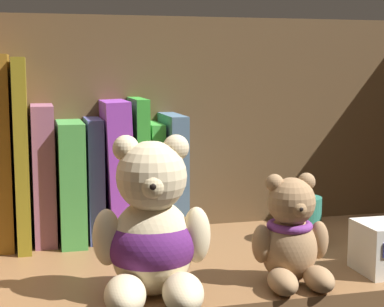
{
  "coord_description": "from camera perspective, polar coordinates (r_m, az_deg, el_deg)",
  "views": [
    {
      "loc": [
        -19.77,
        -70.82,
        25.14
      ],
      "look_at": [
        -1.5,
        0.0,
        14.95
      ],
      "focal_mm": 58.04,
      "sensor_mm": 36.0,
      "label": 1
    }
  ],
  "objects": [
    {
      "name": "shelf_board",
      "position": [
        0.77,
        1.1,
        -10.25
      ],
      "size": [
        75.18,
        31.01,
        2.0
      ],
      "primitive_type": "cube",
      "color": "brown",
      "rests_on": "ground"
    },
    {
      "name": "shelf_back_panel",
      "position": [
        0.9,
        -1.64,
        2.15
      ],
      "size": [
        77.58,
        1.2,
        32.24
      ],
      "primitive_type": "cube",
      "color": "brown",
      "rests_on": "ground"
    },
    {
      "name": "book_4",
      "position": [
        0.84,
        -15.35,
        0.16
      ],
      "size": [
        1.68,
        13.82,
        24.36
      ],
      "primitive_type": "cube",
      "color": "olive",
      "rests_on": "shelf_board"
    },
    {
      "name": "book_5",
      "position": [
        0.85,
        -13.47,
        -1.81
      ],
      "size": [
        2.81,
        9.38,
        18.31
      ],
      "primitive_type": "cube",
      "color": "#864D68",
      "rests_on": "shelf_board"
    },
    {
      "name": "book_6",
      "position": [
        0.85,
        -11.1,
        -2.46
      ],
      "size": [
        3.32,
        12.14,
        16.11
      ],
      "primitive_type": "cube",
      "color": "#419140",
      "rests_on": "shelf_board"
    },
    {
      "name": "book_7",
      "position": [
        0.85,
        -9.01,
        -2.28
      ],
      "size": [
        2.08,
        9.28,
        16.4
      ],
      "primitive_type": "cube",
      "color": "#4A4D91",
      "rests_on": "shelf_board"
    },
    {
      "name": "book_8",
      "position": [
        0.85,
        -6.98,
        -1.43
      ],
      "size": [
        3.84,
        11.99,
        18.84
      ],
      "primitive_type": "cube",
      "rotation": [
        0.0,
        -0.03,
        0.0
      ],
      "color": "purple",
      "rests_on": "shelf_board"
    },
    {
      "name": "book_9",
      "position": [
        0.86,
        -5.08,
        -1.26
      ],
      "size": [
        1.72,
        11.64,
        19.04
      ],
      "primitive_type": "cube",
      "color": "green",
      "rests_on": "shelf_board"
    },
    {
      "name": "book_10",
      "position": [
        0.86,
        -3.63,
        -2.31
      ],
      "size": [
        1.87,
        9.51,
        15.65
      ],
      "primitive_type": "cube",
      "rotation": [
        0.0,
        -0.0,
        0.0
      ],
      "color": "green",
      "rests_on": "shelf_board"
    },
    {
      "name": "book_11",
      "position": [
        0.87,
        -2.02,
        -1.86
      ],
      "size": [
        2.31,
        13.21,
        16.81
      ],
      "primitive_type": "cube",
      "color": "#47647F",
      "rests_on": "shelf_board"
    },
    {
      "name": "teddy_bear_larger",
      "position": [
        0.63,
        -3.7,
        -7.42
      ],
      "size": [
        12.21,
        12.97,
        16.49
      ],
      "color": "beige",
      "rests_on": "shelf_board"
    },
    {
      "name": "teddy_bear_smaller",
      "position": [
        0.68,
        9.12,
        -7.62
      ],
      "size": [
        8.69,
        8.81,
        11.94
      ],
      "color": "#93704C",
      "rests_on": "shelf_board"
    },
    {
      "name": "pillar_candle",
      "position": [
        0.85,
        10.14,
        -5.95
      ],
      "size": [
        4.96,
        4.96,
        6.02
      ],
      "primitive_type": "cylinder",
      "color": "#2D7A66",
      "rests_on": "shelf_board"
    }
  ]
}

